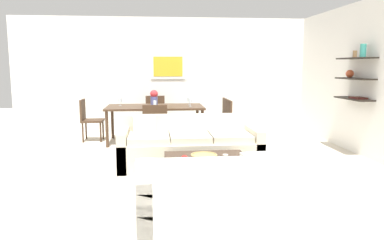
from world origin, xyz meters
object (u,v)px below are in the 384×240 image
decorative_bowl (204,157)px  candle_jar (225,157)px  centerpiece_vase (154,98)px  dining_table (155,109)px  wine_glass_right_near (190,101)px  loveseat_white (220,199)px  dining_chair_right_near (224,118)px  wine_glass_right_far (189,99)px  dining_chair_right_far (220,115)px  coffee_table (207,174)px  wine_glass_foot (155,103)px  wine_glass_left_far (120,101)px  dining_chair_head (155,112)px  dining_chair_left_far (88,117)px  wine_glass_head (155,99)px  dining_chair_foot (155,125)px  sofa_beige (189,147)px  apple_on_coffee_table (185,158)px

decorative_bowl → candle_jar: size_ratio=5.00×
centerpiece_vase → candle_jar: bearing=-73.3°
candle_jar → dining_table: (-0.90, 3.06, 0.27)m
centerpiece_vase → wine_glass_right_near: bearing=-9.3°
loveseat_white → dining_chair_right_near: size_ratio=1.77×
wine_glass_right_far → wine_glass_right_near: size_ratio=0.99×
decorative_bowl → dining_chair_right_far: (0.77, 3.29, 0.08)m
coffee_table → dining_chair_right_near: dining_chair_right_near is taller
dining_chair_right_near → decorative_bowl: bearing=-105.3°
dining_table → dining_chair_right_near: size_ratio=2.25×
wine_glass_foot → wine_glass_left_far: bearing=141.1°
dining_chair_right_far → wine_glass_right_near: 0.84m
dining_chair_head → wine_glass_right_far: 1.13m
wine_glass_right_near → dining_chair_right_far: bearing=28.0°
dining_chair_left_far → wine_glass_foot: wine_glass_foot is taller
dining_chair_head → wine_glass_right_far: (0.72, -0.79, 0.36)m
dining_table → wine_glass_foot: wine_glass_foot is taller
candle_jar → dining_chair_left_far: size_ratio=0.08×
dining_chair_left_far → wine_glass_head: bearing=9.1°
candle_jar → loveseat_white: bearing=-102.8°
wine_glass_head → wine_glass_foot: wine_glass_foot is taller
dining_chair_right_far → dining_chair_foot: (-1.40, -1.15, 0.00)m
wine_glass_right_far → dining_chair_right_far: bearing=8.8°
wine_glass_head → wine_glass_right_near: bearing=-38.9°
candle_jar → dining_chair_right_near: bearing=80.0°
coffee_table → wine_glass_right_near: size_ratio=6.54×
wine_glass_foot → wine_glass_right_near: (0.72, 0.33, 0.00)m
dining_chair_right_near → dining_chair_left_far: size_ratio=1.00×
sofa_beige → dining_table: sofa_beige is taller
wine_glass_right_far → wine_glass_foot: bearing=-141.1°
candle_jar → wine_glass_left_far: size_ratio=0.45×
dining_chair_left_far → wine_glass_head: 1.46m
dining_table → dining_chair_right_far: size_ratio=2.25×
dining_table → wine_glass_right_near: wine_glass_right_near is taller
wine_glass_foot → sofa_beige: bearing=-70.1°
dining_chair_foot → centerpiece_vase: (-0.02, 0.91, 0.42)m
apple_on_coffee_table → centerpiece_vase: 3.19m
candle_jar → wine_glass_foot: (-0.90, 2.61, 0.45)m
dining_chair_right_near → dining_chair_foot: 1.56m
dining_chair_left_far → dining_chair_foot: 1.81m
sofa_beige → apple_on_coffee_table: sofa_beige is taller
dining_chair_left_far → dining_chair_right_far: (2.79, 0.00, 0.00)m
centerpiece_vase → dining_chair_right_far: bearing=9.6°
dining_chair_right_far → centerpiece_vase: 1.49m
wine_glass_right_near → sofa_beige: bearing=-96.0°
dining_chair_foot → wine_glass_foot: (-0.00, 0.47, 0.35)m
sofa_beige → wine_glass_right_far: size_ratio=13.39×
wine_glass_head → decorative_bowl: bearing=-79.9°
candle_jar → wine_glass_left_far: bearing=116.9°
centerpiece_vase → dining_chair_head: bearing=88.9°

